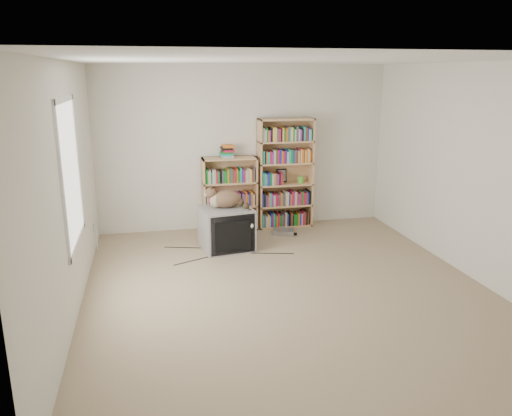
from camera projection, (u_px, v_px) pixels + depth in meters
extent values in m
cube|color=tan|center=(287.00, 289.00, 5.68)|extent=(4.50, 5.00, 0.01)
cube|color=silver|center=(244.00, 148.00, 7.71)|extent=(4.50, 0.02, 2.50)
cube|color=silver|center=(404.00, 267.00, 3.00)|extent=(4.50, 0.02, 2.50)
cube|color=silver|center=(68.00, 192.00, 4.88)|extent=(0.02, 5.00, 2.50)
cube|color=silver|center=(474.00, 173.00, 5.82)|extent=(0.02, 5.00, 2.50)
cube|color=white|center=(291.00, 60.00, 5.02)|extent=(4.50, 5.00, 0.02)
cube|color=white|center=(71.00, 173.00, 5.04)|extent=(0.02, 1.22, 1.52)
cube|color=gray|center=(226.00, 229.00, 6.90)|extent=(0.75, 0.70, 0.58)
cube|color=black|center=(233.00, 235.00, 6.64)|extent=(0.61, 0.12, 0.54)
cube|color=black|center=(233.00, 236.00, 6.63)|extent=(0.49, 0.08, 0.41)
cube|color=black|center=(224.00, 227.00, 7.02)|extent=(0.45, 0.39, 0.35)
ellipsoid|color=#3D2918|center=(226.00, 199.00, 6.85)|extent=(0.43, 0.29, 0.24)
ellipsoid|color=#3D2918|center=(234.00, 199.00, 6.87)|extent=(0.20, 0.22, 0.18)
ellipsoid|color=tan|center=(216.00, 201.00, 6.81)|extent=(0.17, 0.17, 0.20)
ellipsoid|color=#3D2918|center=(211.00, 193.00, 6.77)|extent=(0.15, 0.15, 0.14)
sphere|color=beige|center=(206.00, 194.00, 6.77)|extent=(0.06, 0.06, 0.06)
cone|color=black|center=(211.00, 188.00, 6.72)|extent=(0.06, 0.07, 0.08)
cone|color=black|center=(210.00, 187.00, 6.80)|extent=(0.06, 0.07, 0.08)
cube|color=tan|center=(259.00, 175.00, 7.70)|extent=(0.03, 0.30, 1.71)
cube|color=tan|center=(310.00, 172.00, 7.88)|extent=(0.02, 0.30, 1.71)
cube|color=tan|center=(283.00, 172.00, 7.92)|extent=(0.85, 0.03, 1.71)
cube|color=tan|center=(286.00, 119.00, 7.57)|extent=(0.85, 0.30, 0.02)
cube|color=tan|center=(284.00, 225.00, 8.01)|extent=(0.85, 0.30, 0.03)
cube|color=tan|center=(285.00, 205.00, 7.92)|extent=(0.85, 0.30, 0.03)
cube|color=tan|center=(285.00, 184.00, 7.83)|extent=(0.85, 0.30, 0.02)
cube|color=tan|center=(285.00, 163.00, 7.75)|extent=(0.85, 0.30, 0.02)
cube|color=tan|center=(286.00, 141.00, 7.66)|extent=(0.85, 0.30, 0.02)
cube|color=#BA1839|center=(285.00, 219.00, 7.98)|extent=(0.77, 0.24, 0.19)
cube|color=#1B27B0|center=(285.00, 198.00, 7.89)|extent=(0.77, 0.24, 0.19)
cube|color=#157724|center=(285.00, 177.00, 7.81)|extent=(0.77, 0.24, 0.19)
cube|color=#BAAB99|center=(285.00, 156.00, 7.72)|extent=(0.77, 0.24, 0.19)
cube|color=black|center=(286.00, 134.00, 7.63)|extent=(0.77, 0.24, 0.19)
cube|color=tan|center=(204.00, 195.00, 7.60)|extent=(0.02, 0.30, 1.14)
cube|color=tan|center=(255.00, 193.00, 7.76)|extent=(0.03, 0.30, 1.14)
cube|color=tan|center=(228.00, 192.00, 7.81)|extent=(0.83, 0.03, 1.14)
cube|color=tan|center=(229.00, 158.00, 7.53)|extent=(0.83, 0.30, 0.02)
cube|color=tan|center=(230.00, 229.00, 7.83)|extent=(0.83, 0.30, 0.03)
cube|color=tan|center=(230.00, 206.00, 7.73)|extent=(0.83, 0.30, 0.03)
cube|color=tan|center=(230.00, 182.00, 7.63)|extent=(0.83, 0.30, 0.02)
cube|color=#BA1839|center=(230.00, 222.00, 7.80)|extent=(0.75, 0.24, 0.19)
cube|color=#1B27B0|center=(230.00, 199.00, 7.70)|extent=(0.75, 0.24, 0.19)
cube|color=#157724|center=(230.00, 175.00, 7.60)|extent=(0.75, 0.24, 0.19)
cube|color=#BA1839|center=(227.00, 151.00, 7.54)|extent=(0.22, 0.28, 0.18)
cylinder|color=#57C337|center=(300.00, 179.00, 7.87)|extent=(0.09, 0.09, 0.10)
cube|color=black|center=(281.00, 175.00, 7.89)|extent=(0.16, 0.05, 0.21)
cube|color=#9E9EA2|center=(284.00, 232.00, 7.59)|extent=(0.37, 0.32, 0.07)
cube|color=silver|center=(94.00, 228.00, 6.85)|extent=(0.01, 0.08, 0.13)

